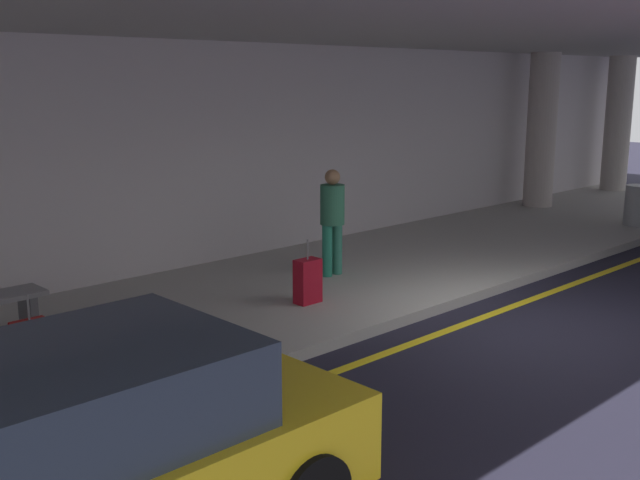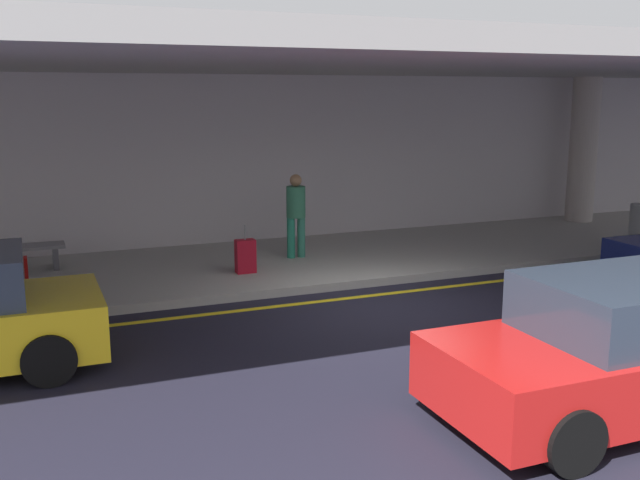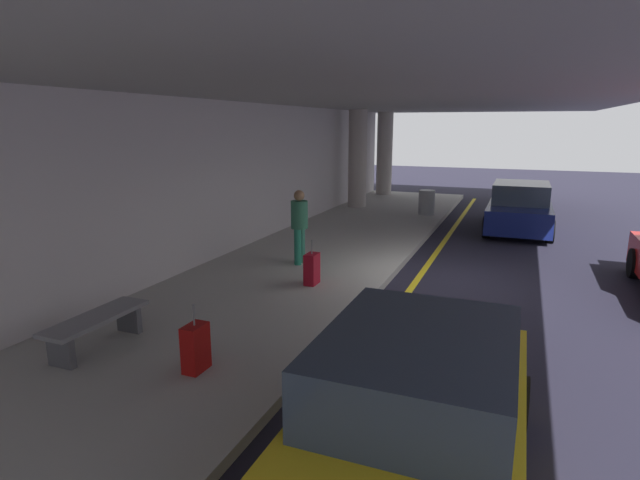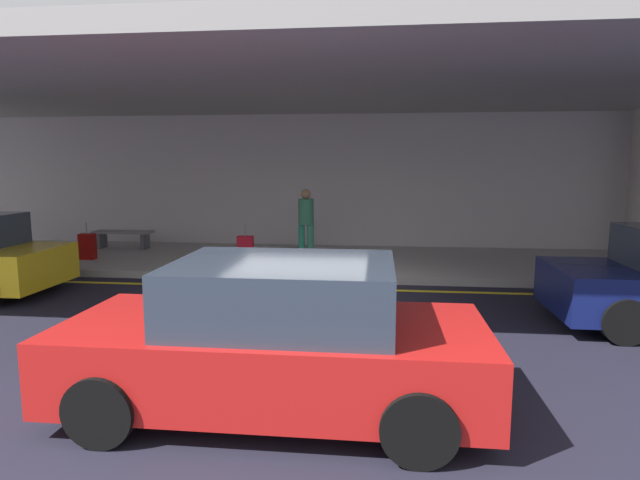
% 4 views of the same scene
% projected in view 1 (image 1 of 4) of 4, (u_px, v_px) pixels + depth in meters
% --- Properties ---
extents(ground_plane, '(60.00, 60.00, 0.00)m').
position_uv_depth(ground_plane, '(516.00, 326.00, 10.01)').
color(ground_plane, black).
extents(sidewalk, '(26.00, 4.20, 0.15)m').
position_uv_depth(sidewalk, '(349.00, 277.00, 12.18)').
color(sidewalk, '#A6A39C').
rests_on(sidewalk, ground).
extents(lane_stripe_yellow, '(26.00, 0.14, 0.01)m').
position_uv_depth(lane_stripe_yellow, '(484.00, 317.00, 10.36)').
color(lane_stripe_yellow, yellow).
rests_on(lane_stripe_yellow, ground).
extents(support_column_left_mid, '(0.70, 0.70, 3.65)m').
position_uv_depth(support_column_left_mid, '(541.00, 131.00, 18.14)').
color(support_column_left_mid, '#A99E98').
rests_on(support_column_left_mid, sidewalk).
extents(support_column_center, '(0.70, 0.70, 3.65)m').
position_uv_depth(support_column_center, '(618.00, 124.00, 20.84)').
color(support_column_center, '#A79E97').
rests_on(support_column_center, sidewalk).
extents(ceiling_overhang, '(28.00, 13.20, 0.30)m').
position_uv_depth(ceiling_overhang, '(375.00, 26.00, 11.02)').
color(ceiling_overhang, '#9B9997').
rests_on(ceiling_overhang, support_column_far_left).
extents(terminal_back_wall, '(26.00, 0.30, 3.80)m').
position_uv_depth(terminal_back_wall, '(258.00, 153.00, 13.40)').
color(terminal_back_wall, '#BBB3B6').
rests_on(terminal_back_wall, ground).
extents(car_yellow_taxi, '(4.10, 1.92, 1.50)m').
position_uv_depth(car_yellow_taxi, '(74.00, 465.00, 4.97)').
color(car_yellow_taxi, yellow).
rests_on(car_yellow_taxi, ground).
extents(traveler_with_luggage, '(0.38, 0.38, 1.68)m').
position_uv_depth(traveler_with_luggage, '(332.00, 215.00, 11.80)').
color(traveler_with_luggage, '#1E7056').
rests_on(traveler_with_luggage, sidewalk).
extents(suitcase_upright_primary, '(0.36, 0.22, 0.90)m').
position_uv_depth(suitcase_upright_primary, '(308.00, 281.00, 10.45)').
color(suitcase_upright_primary, maroon).
rests_on(suitcase_upright_primary, sidewalk).
extents(suitcase_upright_secondary, '(0.36, 0.22, 0.90)m').
position_uv_depth(suitcase_upright_secondary, '(32.00, 350.00, 7.81)').
color(suitcase_upright_secondary, '#960C0B').
rests_on(suitcase_upright_secondary, sidewalk).
extents(trash_bin_steel, '(0.56, 0.56, 0.85)m').
position_uv_depth(trash_bin_steel, '(638.00, 205.00, 15.97)').
color(trash_bin_steel, gray).
rests_on(trash_bin_steel, sidewalk).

